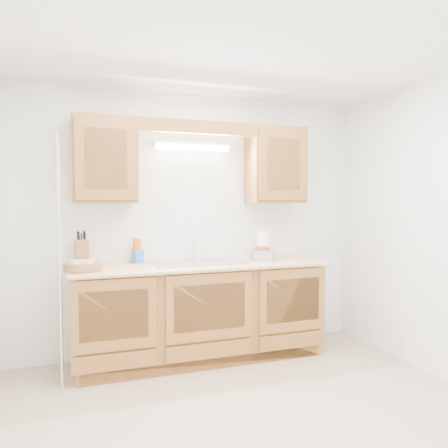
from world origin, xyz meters
name	(u,v)px	position (x,y,z in m)	size (l,w,h in m)	color
room	(250,234)	(0.00, 0.00, 1.25)	(3.52, 3.50, 2.50)	tan
base_cabinets	(200,312)	(0.00, 1.20, 0.44)	(2.20, 0.60, 0.86)	brown
countertop	(200,265)	(0.00, 1.19, 0.88)	(2.30, 0.63, 0.04)	#D9B172
upper_cabinet_left	(104,161)	(-0.83, 1.33, 1.83)	(0.55, 0.33, 0.75)	brown
upper_cabinet_right	(275,166)	(0.83, 1.33, 1.83)	(0.55, 0.33, 0.75)	brown
valance	(200,127)	(0.00, 1.19, 2.14)	(2.20, 0.05, 0.12)	brown
fluorescent_fixture	(193,146)	(0.00, 1.42, 2.00)	(0.76, 0.08, 0.08)	white
sink	(199,270)	(0.00, 1.21, 0.83)	(0.84, 0.46, 0.36)	#9E9EA3
wire_shelf_pole	(60,262)	(-1.20, 0.94, 1.00)	(0.03, 0.03, 2.00)	silver
outlet_plate	(278,231)	(0.95, 1.49, 1.15)	(0.08, 0.01, 0.12)	white
fruit_basket	(83,265)	(-1.03, 1.09, 0.94)	(0.40, 0.40, 0.10)	#A77B43
knife_block	(82,253)	(-1.03, 1.36, 1.02)	(0.13, 0.19, 0.32)	brown
orange_canister	(137,250)	(-0.54, 1.40, 1.02)	(0.10, 0.10, 0.24)	orange
soap_bottle	(138,253)	(-0.54, 1.39, 0.99)	(0.08, 0.09, 0.19)	blue
sponge	(137,261)	(-0.54, 1.44, 0.91)	(0.14, 0.10, 0.03)	#CC333F
paper_towel	(264,246)	(0.64, 1.19, 1.03)	(0.16, 0.16, 0.32)	silver
apple_bowl	(261,254)	(0.61, 1.17, 0.96)	(0.32, 0.32, 0.14)	silver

